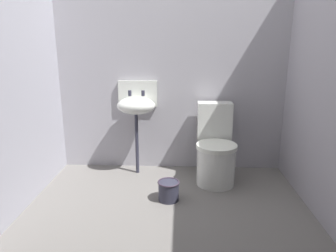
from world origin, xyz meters
TOP-DOWN VIEW (x-y plane):
  - ground_plane at (0.00, 0.00)m, footprint 2.85×2.55m
  - wall_back at (0.00, 1.13)m, footprint 2.85×0.10m
  - wall_left at (-1.27, 0.10)m, footprint 0.10×2.35m
  - wall_right at (1.27, 0.10)m, footprint 0.10×2.35m
  - toilet_near_wall at (0.46, 0.73)m, footprint 0.40×0.59m
  - sink at (-0.36, 0.91)m, footprint 0.42×0.35m
  - bucket at (0.01, 0.28)m, footprint 0.20×0.20m

SIDE VIEW (x-z plane):
  - ground_plane at x=0.00m, z-range -0.08..0.00m
  - bucket at x=0.01m, z-range 0.00..0.19m
  - toilet_near_wall at x=0.46m, z-range -0.07..0.71m
  - sink at x=-0.36m, z-range 0.26..1.25m
  - wall_back at x=0.00m, z-range 0.00..2.11m
  - wall_left at x=-1.27m, z-range 0.00..2.11m
  - wall_right at x=1.27m, z-range 0.00..2.11m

